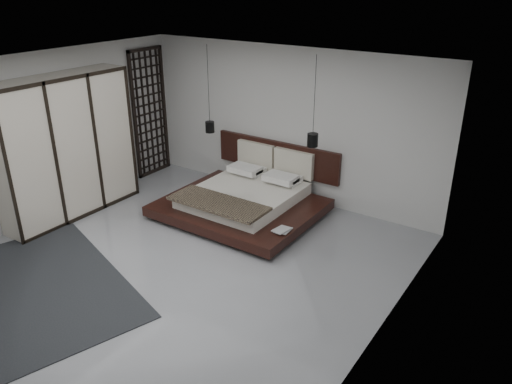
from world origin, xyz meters
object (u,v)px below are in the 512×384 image
Objects in this scene: pendant_left at (210,126)px; rug at (30,290)px; lattice_screen at (150,113)px; bed at (245,198)px; pendant_right at (313,140)px; wardrobe at (66,148)px.

rug is (0.06, -4.01, -1.31)m from pendant_left.
pendant_left is at bearing -4.70° from lattice_screen.
bed is at bearing -20.23° from pendant_left.
pendant_right reaches higher than wardrobe.
wardrobe is at bearing -149.67° from pendant_right.
pendant_left reaches higher than wardrobe.
wardrobe is (-2.52, -1.70, 0.94)m from bed.
wardrobe is 0.78× the size of rug.
pendant_left is (-1.07, 0.40, 1.04)m from bed.
lattice_screen is 3.85m from pendant_right.
rug is (-2.09, -4.01, -1.44)m from pendant_right.
bed is 1.55m from pendant_left.
bed reaches higher than rug.
lattice_screen is 1.04× the size of wardrobe.
bed is 3.18m from wardrobe.
lattice_screen is 1.77× the size of pendant_right.
pendant_left is 1.09× the size of pendant_right.
pendant_right reaches higher than bed.
pendant_right is (2.15, 0.00, 0.13)m from pendant_left.
rug is at bearing -105.73° from bed.
pendant_right reaches higher than lattice_screen.
lattice_screen is 0.99× the size of bed.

